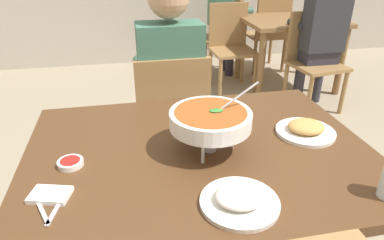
# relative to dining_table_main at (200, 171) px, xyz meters

# --- Properties ---
(dining_table_main) EXTENTS (1.30, 0.98, 0.75)m
(dining_table_main) POSITION_rel_dining_table_main_xyz_m (0.00, 0.00, 0.00)
(dining_table_main) COLOR #51331C
(dining_table_main) RESTS_ON ground_plane
(chair_diner_main) EXTENTS (0.44, 0.44, 0.90)m
(chair_diner_main) POSITION_rel_dining_table_main_xyz_m (-0.00, 0.77, -0.14)
(chair_diner_main) COLOR olive
(chair_diner_main) RESTS_ON ground_plane
(diner_main) EXTENTS (0.40, 0.45, 1.31)m
(diner_main) POSITION_rel_dining_table_main_xyz_m (0.00, 0.81, 0.10)
(diner_main) COLOR #2D2D38
(diner_main) RESTS_ON ground_plane
(curry_bowl) EXTENTS (0.33, 0.30, 0.26)m
(curry_bowl) POSITION_rel_dining_table_main_xyz_m (0.04, -0.01, 0.23)
(curry_bowl) COLOR silver
(curry_bowl) RESTS_ON dining_table_main
(rice_plate) EXTENTS (0.24, 0.24, 0.06)m
(rice_plate) POSITION_rel_dining_table_main_xyz_m (0.05, -0.33, 0.12)
(rice_plate) COLOR white
(rice_plate) RESTS_ON dining_table_main
(appetizer_plate) EXTENTS (0.24, 0.24, 0.06)m
(appetizer_plate) POSITION_rel_dining_table_main_xyz_m (0.45, 0.03, 0.12)
(appetizer_plate) COLOR white
(appetizer_plate) RESTS_ON dining_table_main
(sauce_dish) EXTENTS (0.09, 0.09, 0.02)m
(sauce_dish) POSITION_rel_dining_table_main_xyz_m (-0.47, -0.02, 0.11)
(sauce_dish) COLOR white
(sauce_dish) RESTS_ON dining_table_main
(napkin_folded) EXTENTS (0.14, 0.11, 0.02)m
(napkin_folded) POSITION_rel_dining_table_main_xyz_m (-0.51, -0.18, 0.11)
(napkin_folded) COLOR white
(napkin_folded) RESTS_ON dining_table_main
(fork_utensil) EXTENTS (0.08, 0.16, 0.01)m
(fork_utensil) POSITION_rel_dining_table_main_xyz_m (-0.53, -0.23, 0.10)
(fork_utensil) COLOR silver
(fork_utensil) RESTS_ON dining_table_main
(spoon_utensil) EXTENTS (0.05, 0.17, 0.01)m
(spoon_utensil) POSITION_rel_dining_table_main_xyz_m (-0.48, -0.23, 0.10)
(spoon_utensil) COLOR silver
(spoon_utensil) RESTS_ON dining_table_main
(dining_table_far) EXTENTS (1.00, 0.80, 0.75)m
(dining_table_far) POSITION_rel_dining_table_main_xyz_m (1.51, 2.33, -0.03)
(dining_table_far) COLOR brown
(dining_table_far) RESTS_ON ground_plane
(chair_bg_left) EXTENTS (0.50, 0.50, 0.90)m
(chair_bg_left) POSITION_rel_dining_table_main_xyz_m (0.98, 2.86, -0.14)
(chair_bg_left) COLOR olive
(chair_bg_left) RESTS_ON ground_plane
(chair_bg_middle) EXTENTS (0.50, 0.50, 0.90)m
(chair_bg_middle) POSITION_rel_dining_table_main_xyz_m (1.49, 1.79, -0.14)
(chair_bg_middle) COLOR olive
(chair_bg_middle) RESTS_ON ground_plane
(chair_bg_right) EXTENTS (0.45, 0.45, 0.90)m
(chair_bg_right) POSITION_rel_dining_table_main_xyz_m (1.49, 2.86, -0.14)
(chair_bg_right) COLOR olive
(chair_bg_right) RESTS_ON ground_plane
(chair_bg_corner) EXTENTS (0.45, 0.45, 0.90)m
(chair_bg_corner) POSITION_rel_dining_table_main_xyz_m (0.88, 2.41, -0.14)
(chair_bg_corner) COLOR olive
(chair_bg_corner) RESTS_ON ground_plane
(patron_bg_left) EXTENTS (0.45, 0.40, 1.31)m
(patron_bg_left) POSITION_rel_dining_table_main_xyz_m (0.92, 2.89, 0.10)
(patron_bg_left) COLOR #2D2D38
(patron_bg_left) RESTS_ON ground_plane
(patron_bg_middle) EXTENTS (0.40, 0.45, 1.31)m
(patron_bg_middle) POSITION_rel_dining_table_main_xyz_m (1.53, 1.78, 0.10)
(patron_bg_middle) COLOR #2D2D38
(patron_bg_middle) RESTS_ON ground_plane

